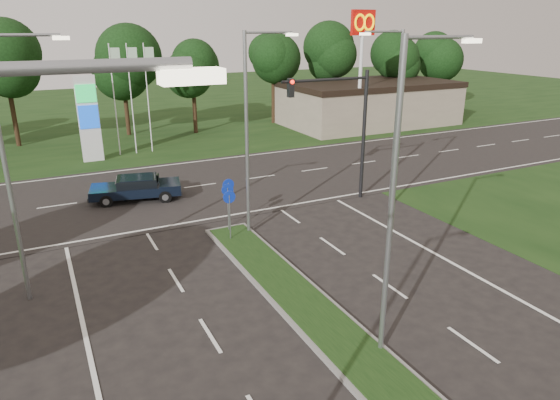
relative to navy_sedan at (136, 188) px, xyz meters
name	(u,v)px	position (x,y,z in m)	size (l,w,h in m)	color
verge_far	(106,112)	(2.91, 31.88, -0.71)	(160.00, 50.00, 0.02)	black
cross_road	(184,188)	(2.91, 0.88, -0.71)	(160.00, 12.00, 0.02)	black
median_kerb	(403,400)	(2.91, -19.12, -0.65)	(2.00, 26.00, 0.12)	slate
commercial_building	(369,104)	(24.91, 12.88, 1.29)	(16.00, 9.00, 4.00)	gray
streetlight_median_near	(399,188)	(3.92, -17.12, 4.37)	(2.53, 0.22, 9.00)	gray
streetlight_median_far	(251,125)	(3.92, -7.12, 4.37)	(2.53, 0.22, 9.00)	gray
streetlight_left_far	(11,159)	(-5.38, -9.12, 4.37)	(2.53, 0.22, 9.00)	gray
streetlight_right_far	(394,112)	(11.71, -7.12, 4.37)	(2.53, 0.22, 9.00)	gray
traffic_signal	(344,117)	(10.10, -5.13, 3.94)	(5.10, 0.42, 7.00)	black
median_signs	(229,198)	(2.91, -6.72, 1.00)	(1.16, 1.76, 2.38)	gray
gas_pylon	(92,116)	(-0.87, 9.93, 2.49)	(5.80, 1.26, 8.00)	silver
mcdonalds_sign	(362,41)	(20.91, 8.85, 7.28)	(2.20, 0.47, 10.40)	silver
treeline_far	(125,56)	(3.02, 16.81, 6.12)	(6.00, 6.00, 9.90)	black
navy_sedan	(136,188)	(0.00, 0.00, 0.00)	(5.11, 2.95, 1.32)	black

